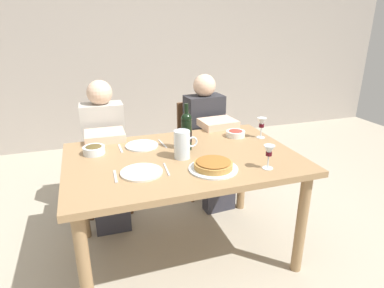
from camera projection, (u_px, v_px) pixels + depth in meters
The scene contains 20 objects.
ground_plane at pixel (184, 251), 2.41m from camera, with size 8.00×8.00×0.00m, color #B2A893.
back_wall at pixel (124, 38), 4.19m from camera, with size 8.00×0.10×2.80m, color #A3998E.
dining_table at pixel (183, 169), 2.17m from camera, with size 1.50×1.00×0.76m.
wine_bottle at pixel (186, 131), 2.21m from camera, with size 0.07×0.07×0.32m.
water_pitcher at pixel (182, 146), 2.09m from camera, with size 0.16×0.10×0.18m.
baked_tart at pixel (213, 165), 1.94m from camera, with size 0.30×0.30×0.06m.
salad_bowl at pixel (236, 133), 2.50m from camera, with size 0.14×0.14×0.05m.
olive_bowl at pixel (94, 149), 2.17m from camera, with size 0.14×0.14×0.06m.
wine_glass_left_diner at pixel (262, 124), 2.45m from camera, with size 0.07×0.07×0.16m.
wine_glass_right_diner at pixel (269, 152), 1.92m from camera, with size 0.07×0.07×0.15m.
dinner_plate_left_setting at pixel (142, 172), 1.90m from camera, with size 0.25×0.25×0.01m, color silver.
dinner_plate_right_setting at pixel (142, 146), 2.31m from camera, with size 0.23×0.23×0.01m, color silver.
fork_left_setting at pixel (115, 176), 1.85m from camera, with size 0.16×0.01×0.01m, color silver.
knife_left_setting at pixel (167, 169), 1.94m from camera, with size 0.18×0.01×0.01m, color silver.
knife_right_setting at pixel (163, 144), 2.35m from camera, with size 0.18×0.01×0.01m, color silver.
spoon_right_setting at pixel (120, 148), 2.26m from camera, with size 0.16×0.01×0.01m, color silver.
chair_left at pixel (105, 153), 2.89m from camera, with size 0.41×0.41×0.87m.
diner_left at pixel (106, 150), 2.64m from camera, with size 0.34×0.51×1.16m.
chair_right at pixel (199, 141), 3.18m from camera, with size 0.43×0.43×0.87m.
diner_right at pixel (209, 137), 2.94m from camera, with size 0.36×0.52×1.16m.
Camera 1 is at (-0.57, -1.89, 1.58)m, focal length 30.54 mm.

